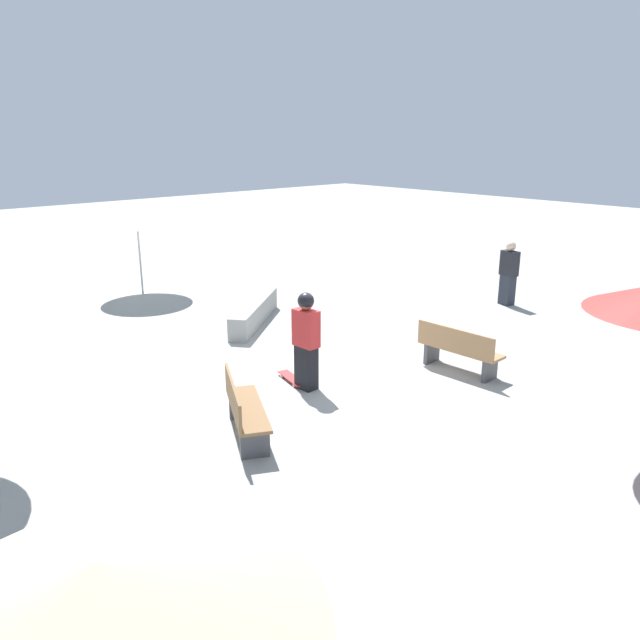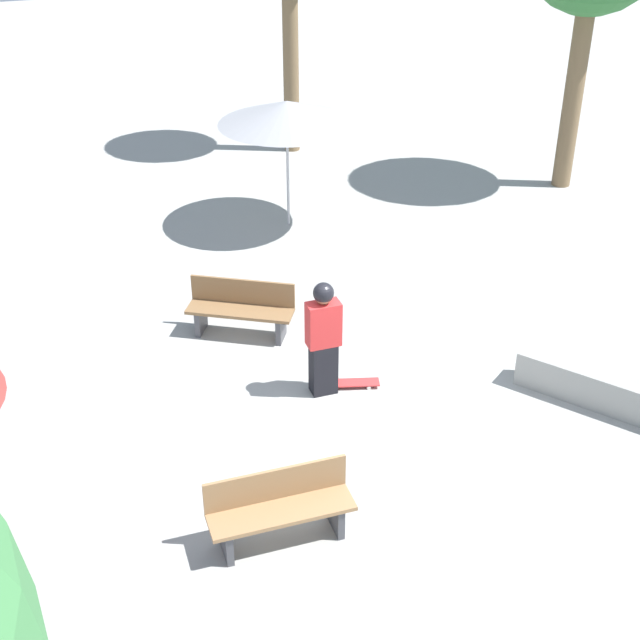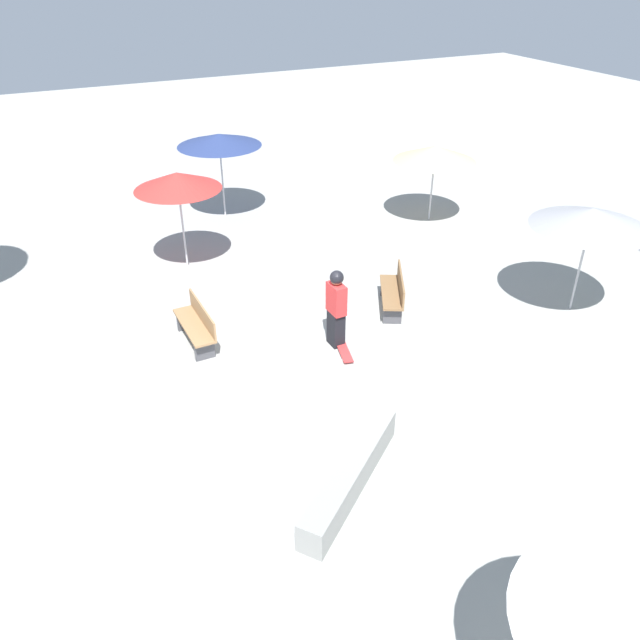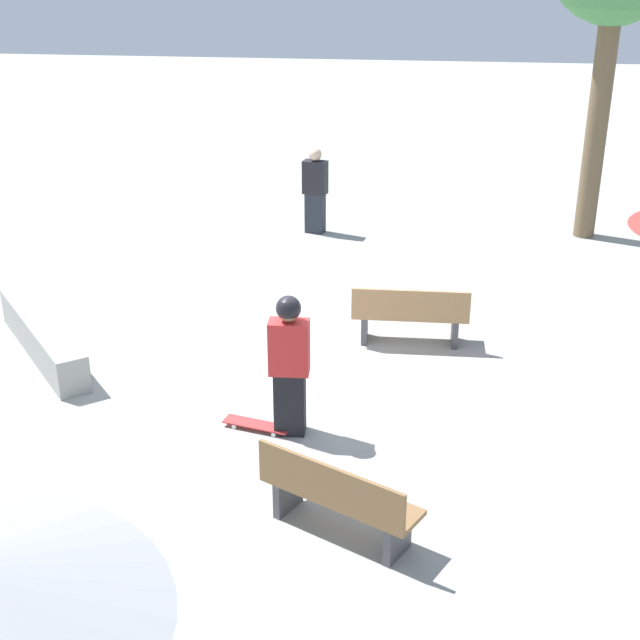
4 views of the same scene
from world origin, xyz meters
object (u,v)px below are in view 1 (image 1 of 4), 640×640
object	(u,v)px
shade_umbrella_white	(137,218)
bench_far	(244,409)
shade_umbrella_tan	(99,600)
bystander_watching	(509,273)
skater_main	(306,338)
bench_near	(459,350)
skateboard	(292,378)
concrete_ledge	(254,313)

from	to	relation	value
shade_umbrella_white	bench_far	bearing A→B (deg)	-18.12
shade_umbrella_white	shade_umbrella_tan	size ratio (longest dim) A/B	0.96
bystander_watching	skater_main	bearing A→B (deg)	-72.68
skater_main	bench_near	bearing A→B (deg)	-119.06
skater_main	bystander_watching	bearing A→B (deg)	-87.22
skater_main	shade_umbrella_white	size ratio (longest dim) A/B	0.74
skateboard	bench_far	world-z (taller)	bench_far
skater_main	shade_umbrella_white	world-z (taller)	shade_umbrella_white
bench_near	bystander_watching	world-z (taller)	bystander_watching
concrete_ledge	shade_umbrella_white	xyz separation A→B (m)	(-4.16, -0.63, 1.78)
concrete_ledge	shade_umbrella_tan	bearing A→B (deg)	-40.36
shade_umbrella_tan	bystander_watching	distance (m)	13.98
skater_main	shade_umbrella_tan	size ratio (longest dim) A/B	0.71
concrete_ledge	bench_near	world-z (taller)	bench_near
bench_far	shade_umbrella_tan	size ratio (longest dim) A/B	0.69
bench_far	shade_umbrella_white	distance (m)	9.09
skater_main	bench_far	size ratio (longest dim) A/B	1.04
skater_main	skateboard	xyz separation A→B (m)	(-0.39, 0.01, -0.85)
skater_main	bench_far	distance (m)	2.02
shade_umbrella_tan	bench_near	bearing A→B (deg)	113.51
skater_main	shade_umbrella_tan	world-z (taller)	shade_umbrella_tan
skateboard	bystander_watching	size ratio (longest dim) A/B	0.51
skater_main	shade_umbrella_tan	bearing A→B (deg)	128.66
concrete_ledge	bystander_watching	xyz separation A→B (m)	(2.98, 5.68, 0.55)
skateboard	shade_umbrella_tan	bearing A→B (deg)	146.89
bench_far	shade_umbrella_white	bearing A→B (deg)	-170.25
skater_main	bench_far	bearing A→B (deg)	109.64
bench_far	bystander_watching	size ratio (longest dim) A/B	1.01
skater_main	shade_umbrella_white	xyz separation A→B (m)	(-7.78, 0.96, 1.13)
skateboard	bench_far	xyz separation A→B (m)	(1.12, -1.83, 0.37)
bench_near	shade_umbrella_white	bearing A→B (deg)	-171.43
bench_far	shade_umbrella_tan	world-z (taller)	shade_umbrella_tan
concrete_ledge	bench_far	world-z (taller)	bench_far
shade_umbrella_tan	bench_far	bearing A→B (deg)	137.46
bench_far	shade_umbrella_tan	distance (m)	5.75
concrete_ledge	shade_umbrella_white	world-z (taller)	shade_umbrella_white
skater_main	bench_far	xyz separation A→B (m)	(0.73, -1.82, -0.48)
bench_near	shade_umbrella_white	distance (m)	9.33
bench_near	concrete_ledge	bearing A→B (deg)	-170.38
skater_main	skateboard	world-z (taller)	skater_main
skateboard	bystander_watching	bearing A→B (deg)	-74.27
bystander_watching	bench_near	bearing A→B (deg)	-55.64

